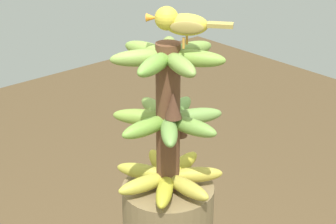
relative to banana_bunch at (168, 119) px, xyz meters
name	(u,v)px	position (x,y,z in m)	size (l,w,h in m)	color
banana_bunch	(168,119)	(0.00, 0.00, 0.00)	(0.25, 0.25, 0.34)	brown
perched_bird	(180,22)	(-0.03, -0.01, 0.22)	(0.14, 0.12, 0.08)	#C68933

